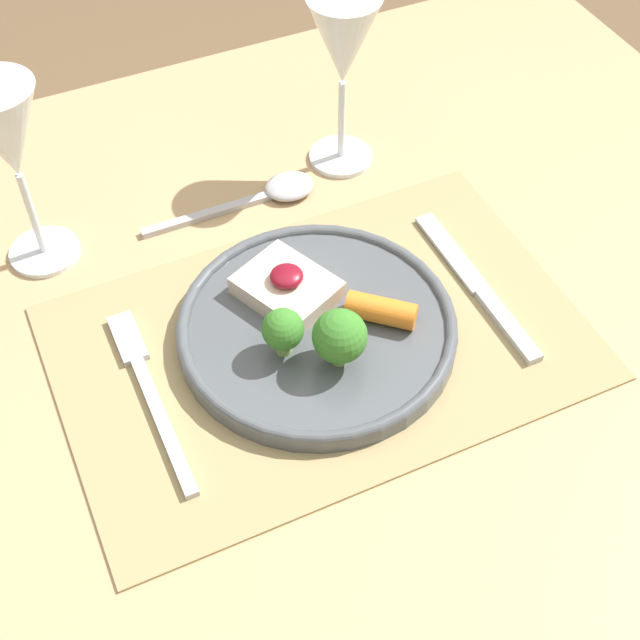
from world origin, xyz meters
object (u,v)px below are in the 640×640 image
object	(u,v)px
dinner_plate	(319,324)
knife	(483,294)
spoon	(273,192)
wine_glass_far	(8,141)
fork	(147,385)
wine_glass_near	(343,49)

from	to	relation	value
dinner_plate	knife	world-z (taller)	dinner_plate
spoon	wine_glass_far	size ratio (longest dim) A/B	0.97
fork	knife	size ratio (longest dim) A/B	1.00
fork	wine_glass_near	size ratio (longest dim) A/B	1.07
knife	wine_glass_near	size ratio (longest dim) A/B	1.07
dinner_plate	spoon	xyz separation A→B (m)	(0.04, 0.20, -0.01)
knife	wine_glass_far	size ratio (longest dim) A/B	1.05
dinner_plate	wine_glass_far	world-z (taller)	wine_glass_far
dinner_plate	wine_glass_near	world-z (taller)	wine_glass_near
spoon	knife	bearing A→B (deg)	-56.53
knife	spoon	xyz separation A→B (m)	(-0.13, 0.22, 0.00)
wine_glass_near	wine_glass_far	distance (m)	0.34
knife	wine_glass_near	world-z (taller)	wine_glass_near
fork	wine_glass_far	size ratio (longest dim) A/B	1.05
dinner_plate	fork	bearing A→B (deg)	177.09
fork	wine_glass_near	world-z (taller)	wine_glass_near
spoon	wine_glass_far	world-z (taller)	wine_glass_far
dinner_plate	spoon	size ratio (longest dim) A/B	1.34
fork	spoon	distance (m)	0.28
spoon	fork	bearing A→B (deg)	-133.34
fork	knife	xyz separation A→B (m)	(0.33, -0.03, -0.00)
wine_glass_far	fork	bearing A→B (deg)	-78.14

